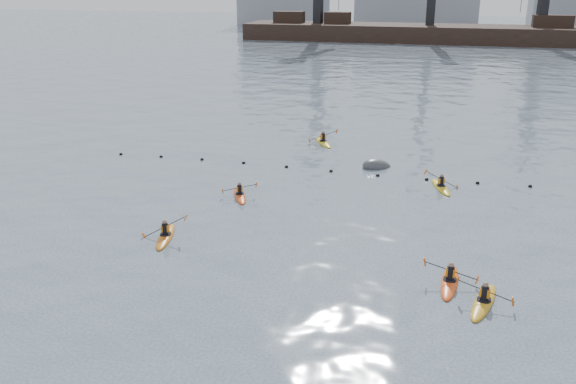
% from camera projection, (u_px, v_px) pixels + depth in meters
% --- Properties ---
extents(float_line, '(33.24, 0.73, 0.24)m').
position_uv_depth(float_line, '(355.00, 173.00, 38.67)').
color(float_line, black).
rests_on(float_line, ground).
extents(barge_pier, '(72.00, 19.30, 29.50)m').
position_uv_depth(barge_pier, '(428.00, 32.00, 117.67)').
color(barge_pier, black).
rests_on(barge_pier, ground).
extents(kayaker_0, '(2.22, 3.27, 1.31)m').
position_uv_depth(kayaker_0, '(166.00, 236.00, 29.05)').
color(kayaker_0, '#C86912').
rests_on(kayaker_0, ground).
extents(kayaker_1, '(2.14, 3.29, 1.04)m').
position_uv_depth(kayaker_1, '(484.00, 301.00, 23.15)').
color(kayaker_1, gold).
rests_on(kayaker_1, ground).
extents(kayaker_2, '(1.87, 2.97, 0.96)m').
position_uv_depth(kayaker_2, '(240.00, 195.00, 34.54)').
color(kayaker_2, '#CF4413').
rests_on(kayaker_2, ground).
extents(kayaker_3, '(2.12, 3.16, 1.29)m').
position_uv_depth(kayaker_3, '(441.00, 187.00, 35.87)').
color(kayaker_3, gold).
rests_on(kayaker_3, ground).
extents(kayaker_4, '(2.23, 3.32, 1.10)m').
position_uv_depth(kayaker_4, '(450.00, 281.00, 24.70)').
color(kayaker_4, '#EE4F16').
rests_on(kayaker_4, ground).
extents(kayaker_5, '(2.20, 3.26, 1.18)m').
position_uv_depth(kayaker_5, '(323.00, 142.00, 45.64)').
color(kayaker_5, gold).
rests_on(kayaker_5, ground).
extents(mooring_buoy, '(2.55, 2.31, 1.45)m').
position_uv_depth(mooring_buoy, '(377.00, 167.00, 39.91)').
color(mooring_buoy, '#37393C').
rests_on(mooring_buoy, ground).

